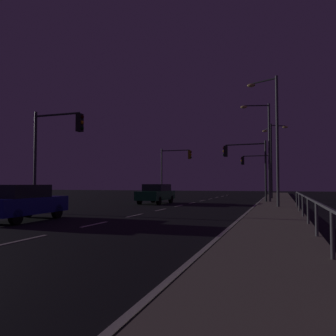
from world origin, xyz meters
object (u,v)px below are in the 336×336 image
object	(u,v)px
car_oncoming	(156,193)
street_lamp_far_end	(265,143)
traffic_light_mid_left	(246,159)
traffic_light_overhead_east	(55,141)
street_lamp_corner	(269,154)
car	(22,202)
traffic_light_far_right	(174,163)
street_lamp_median	(273,129)
street_lamp_mid_block	(274,153)
traffic_light_far_left	(256,166)

from	to	relation	value
car_oncoming	street_lamp_far_end	distance (m)	9.92
traffic_light_mid_left	traffic_light_overhead_east	world-z (taller)	traffic_light_overhead_east
street_lamp_corner	car	bearing A→B (deg)	-110.64
traffic_light_far_right	street_lamp_far_end	world-z (taller)	street_lamp_far_end
car_oncoming	traffic_light_mid_left	bearing A→B (deg)	26.15
street_lamp_median	street_lamp_mid_block	xyz separation A→B (m)	(-0.15, 13.38, -0.49)
traffic_light_mid_left	street_lamp_mid_block	world-z (taller)	street_lamp_mid_block
street_lamp_mid_block	traffic_light_mid_left	bearing A→B (deg)	-106.68
traffic_light_far_right	street_lamp_median	world-z (taller)	street_lamp_median
traffic_light_mid_left	street_lamp_corner	xyz separation A→B (m)	(1.64, 8.20, 1.02)
car	street_lamp_mid_block	size ratio (longest dim) A/B	0.59
car	traffic_light_mid_left	distance (m)	19.32
car_oncoming	traffic_light_far_left	size ratio (longest dim) A/B	0.90
street_lamp_corner	street_lamp_far_end	bearing A→B (deg)	-90.63
car	traffic_light_mid_left	world-z (taller)	traffic_light_mid_left
traffic_light_overhead_east	traffic_light_far_left	xyz separation A→B (m)	(9.01, 25.26, -0.31)
traffic_light_mid_left	street_lamp_median	world-z (taller)	street_lamp_median
car	traffic_light_far_right	size ratio (longest dim) A/B	0.80
street_lamp_median	street_lamp_corner	xyz separation A→B (m)	(-0.65, 14.43, -0.47)
car_oncoming	traffic_light_mid_left	world-z (taller)	traffic_light_mid_left
traffic_light_far_right	street_lamp_corner	size ratio (longest dim) A/B	0.74
traffic_light_overhead_east	street_lamp_median	world-z (taller)	street_lamp_median
street_lamp_corner	street_lamp_mid_block	bearing A→B (deg)	-64.57
traffic_light_mid_left	traffic_light_far_right	world-z (taller)	traffic_light_far_right
street_lamp_median	street_lamp_far_end	distance (m)	6.15
car_oncoming	traffic_light_overhead_east	size ratio (longest dim) A/B	0.79
car	traffic_light_far_right	distance (m)	25.19
traffic_light_mid_left	traffic_light_overhead_east	xyz separation A→B (m)	(-8.91, -13.82, 0.22)
traffic_light_mid_left	traffic_light_overhead_east	size ratio (longest dim) A/B	0.90
traffic_light_far_right	street_lamp_far_end	bearing A→B (deg)	-37.24
traffic_light_overhead_east	car	bearing A→B (deg)	-75.39
street_lamp_corner	street_lamp_median	bearing A→B (deg)	-87.41
car	traffic_light_far_left	size ratio (longest dim) A/B	0.91
traffic_light_overhead_east	traffic_light_far_left	bearing A→B (deg)	70.36
street_lamp_far_end	street_lamp_mid_block	xyz separation A→B (m)	(0.59, 7.27, -0.31)
car	street_lamp_corner	size ratio (longest dim) A/B	0.59
traffic_light_overhead_east	street_lamp_corner	world-z (taller)	street_lamp_corner
car	street_lamp_corner	distance (m)	27.59
traffic_light_mid_left	street_lamp_median	size ratio (longest dim) A/B	0.59
street_lamp_corner	street_lamp_mid_block	world-z (taller)	street_lamp_mid_block
car	traffic_light_far_right	world-z (taller)	traffic_light_far_right
traffic_light_mid_left	street_lamp_far_end	distance (m)	2.03
street_lamp_corner	traffic_light_far_right	bearing A→B (deg)	-176.81
traffic_light_far_right	traffic_light_far_left	bearing A→B (deg)	23.53
street_lamp_far_end	car_oncoming	bearing A→B (deg)	-158.90
traffic_light_overhead_east	street_lamp_corner	bearing A→B (deg)	64.40
street_lamp_mid_block	car	bearing A→B (deg)	-112.46
car	street_lamp_median	distance (m)	15.77
street_lamp_corner	traffic_light_mid_left	bearing A→B (deg)	-101.32
car	street_lamp_mid_block	world-z (taller)	street_lamp_mid_block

